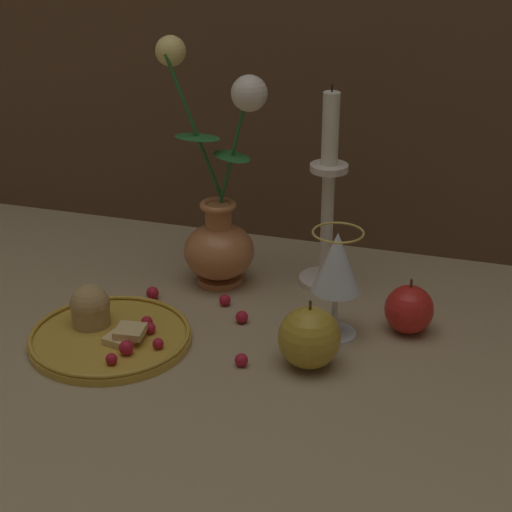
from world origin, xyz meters
name	(u,v)px	position (x,y,z in m)	size (l,w,h in m)	color
ground_plane	(231,330)	(0.00, 0.00, 0.00)	(2.40, 2.40, 0.00)	#9E8966
vase	(219,220)	(-0.06, 0.14, 0.10)	(0.17, 0.11, 0.36)	#B77042
plate_with_pastries	(106,330)	(-0.15, -0.07, 0.01)	(0.22, 0.22, 0.07)	gold
wine_glass	(337,266)	(0.14, 0.03, 0.10)	(0.07, 0.07, 0.15)	silver
candlestick	(328,207)	(0.09, 0.18, 0.12)	(0.08, 0.08, 0.30)	silver
apple_beside_vase	(309,338)	(0.12, -0.05, 0.04)	(0.08, 0.08, 0.09)	#B2932D
apple_near_glass	(409,309)	(0.23, 0.07, 0.03)	(0.07, 0.07, 0.08)	red
berry_near_plate	(242,317)	(0.01, 0.02, 0.01)	(0.02, 0.02, 0.02)	#AD192D
berry_front_center	(153,293)	(-0.14, 0.06, 0.01)	(0.02, 0.02, 0.02)	#AD192D
berry_by_glass_stem	(241,360)	(0.04, -0.08, 0.01)	(0.02, 0.02, 0.02)	#AD192D
berry_under_candlestick	(225,300)	(-0.03, 0.07, 0.01)	(0.02, 0.02, 0.02)	#AD192D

